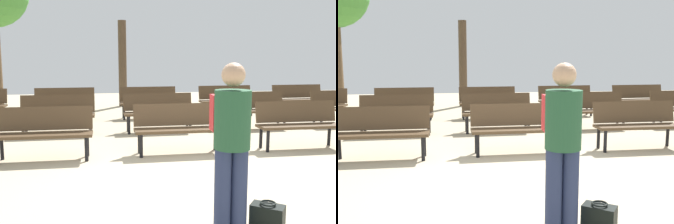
% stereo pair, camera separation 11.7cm
% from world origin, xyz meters
% --- Properties ---
extents(ground_plane, '(26.71, 26.71, 0.00)m').
position_xyz_m(ground_plane, '(0.00, 0.00, 0.00)').
color(ground_plane, '#BCAD8E').
extents(bench_r0_c1, '(1.60, 0.48, 0.87)m').
position_xyz_m(bench_r0_c1, '(-2.33, 1.53, 0.50)').
color(bench_r0_c1, '#4C3823').
rests_on(bench_r0_c1, ground_plane).
extents(bench_r0_c2, '(1.60, 0.49, 0.87)m').
position_xyz_m(bench_r0_c2, '(-0.02, 1.61, 0.50)').
color(bench_r0_c2, '#4C3823').
rests_on(bench_r0_c2, ground_plane).
extents(bench_r0_c3, '(1.60, 0.48, 0.87)m').
position_xyz_m(bench_r0_c3, '(2.28, 1.63, 0.50)').
color(bench_r0_c3, '#4C3823').
rests_on(bench_r0_c3, ground_plane).
extents(bench_r1_c1, '(1.60, 0.49, 0.87)m').
position_xyz_m(bench_r1_c1, '(-2.35, 3.60, 0.50)').
color(bench_r1_c1, '#4C3823').
rests_on(bench_r1_c1, ground_plane).
extents(bench_r1_c2, '(1.61, 0.50, 0.87)m').
position_xyz_m(bench_r1_c2, '(-0.11, 3.66, 0.50)').
color(bench_r1_c2, '#4C3823').
rests_on(bench_r1_c2, ground_plane).
extents(bench_r1_c3, '(1.61, 0.53, 0.87)m').
position_xyz_m(bench_r1_c3, '(2.20, 3.67, 0.50)').
color(bench_r1_c3, '#4C3823').
rests_on(bench_r1_c3, ground_plane).
extents(bench_r2_c1, '(1.61, 0.51, 0.87)m').
position_xyz_m(bench_r2_c1, '(-2.41, 5.64, 0.50)').
color(bench_r2_c1, '#4C3823').
rests_on(bench_r2_c1, ground_plane).
extents(bench_r2_c2, '(1.61, 0.52, 0.87)m').
position_xyz_m(bench_r2_c2, '(-0.12, 5.64, 0.50)').
color(bench_r2_c2, '#4C3823').
rests_on(bench_r2_c2, ground_plane).
extents(bench_r2_c3, '(1.62, 0.54, 0.87)m').
position_xyz_m(bench_r2_c3, '(2.19, 5.74, 0.50)').
color(bench_r2_c3, '#4C3823').
rests_on(bench_r2_c3, ground_plane).
extents(bench_r2_c4, '(1.62, 0.54, 0.87)m').
position_xyz_m(bench_r2_c4, '(4.47, 5.74, 0.50)').
color(bench_r2_c4, '#4C3823').
rests_on(bench_r2_c4, ground_plane).
extents(tree_1, '(0.28, 0.28, 2.96)m').
position_xyz_m(tree_1, '(-0.71, 8.45, 1.48)').
color(tree_1, '#4C3A28').
rests_on(tree_1, ground_plane).
extents(visitor_with_backpack, '(0.36, 0.53, 1.65)m').
position_xyz_m(visitor_with_backpack, '(-0.13, -1.56, 0.94)').
color(visitor_with_backpack, navy).
rests_on(visitor_with_backpack, ground_plane).
extents(handbag, '(0.36, 0.34, 0.29)m').
position_xyz_m(handbag, '(0.26, -1.57, 0.13)').
color(handbag, black).
rests_on(handbag, ground_plane).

